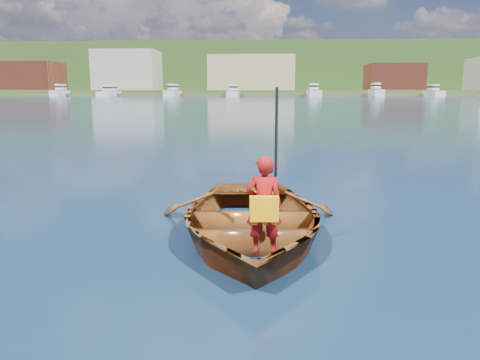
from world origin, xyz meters
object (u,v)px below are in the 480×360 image
object	(u,v)px
marina_yachts	(261,92)
dock	(269,95)
child_paddler	(264,205)
rowboat	(250,220)

from	to	relation	value
marina_yachts	dock	bearing A→B (deg)	58.96
dock	marina_yachts	distance (m)	5.55
child_paddler	dock	distance (m)	148.59
dock	marina_yachts	world-z (taller)	marina_yachts
rowboat	dock	xyz separation A→B (m)	(1.01, 147.70, 0.12)
dock	marina_yachts	bearing A→B (deg)	-121.04
rowboat	child_paddler	distance (m)	1.01
dock	rowboat	bearing A→B (deg)	-90.39
child_paddler	marina_yachts	xyz separation A→B (m)	(-2.00, 143.91, 0.67)
rowboat	child_paddler	size ratio (longest dim) A/B	2.13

